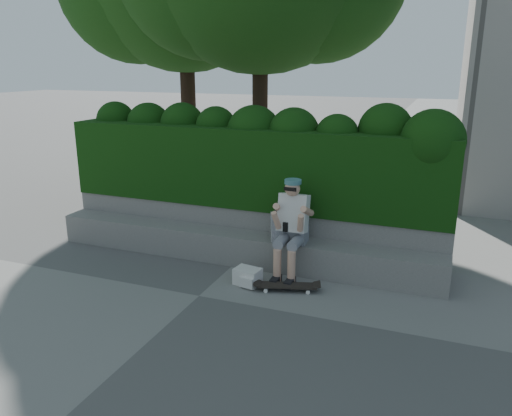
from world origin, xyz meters
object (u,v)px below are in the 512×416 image
at_px(person, 292,224).
at_px(skateboard, 287,286).
at_px(backpack_plaid, 282,227).
at_px(backpack_ground, 248,276).

xyz_separation_m(person, skateboard, (0.10, -0.51, -0.68)).
height_order(person, skateboard, person).
relative_size(backpack_plaid, backpack_ground, 1.25).
bearing_deg(person, backpack_plaid, 154.73).
bearing_deg(backpack_plaid, skateboard, -91.34).
height_order(backpack_plaid, backpack_ground, backpack_plaid).
height_order(person, backpack_plaid, person).
relative_size(skateboard, backpack_plaid, 1.88).
distance_m(skateboard, backpack_plaid, 0.88).
distance_m(person, backpack_ground, 0.93).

